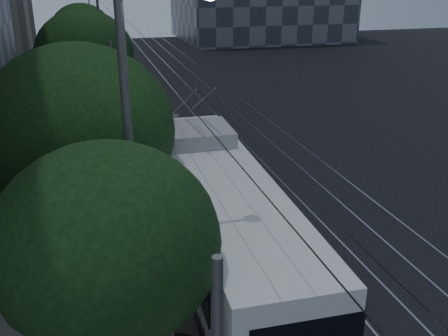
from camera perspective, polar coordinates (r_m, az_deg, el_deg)
The scene contains 18 objects.
ground at distance 18.70m, azimuth 7.26°, elevation -7.83°, with size 120.00×120.00×0.00m, color black.
sidewalk at distance 36.09m, azimuth -16.62°, elevation 6.19°, with size 5.00×90.00×0.15m, color gray.
tram_rails at distance 37.22m, azimuth -0.97°, elevation 7.44°, with size 4.52×90.00×0.02m.
overhead_wires at distance 35.41m, azimuth -13.05°, elevation 11.89°, with size 2.23×90.00×6.00m.
trolleybus at distance 15.95m, azimuth -0.44°, elevation -5.68°, with size 3.13×13.29×5.63m.
pickup_silver at distance 29.25m, azimuth -8.20°, elevation 4.67°, with size 2.35×5.11×1.42m, color #A7AAAE.
car_white_a at distance 31.89m, azimuth -8.92°, elevation 5.93°, with size 1.52×3.77×1.29m, color silver.
car_white_b at distance 39.91m, azimuth -11.28°, elevation 9.15°, with size 2.20×5.42×1.57m, color silver.
car_white_c at distance 42.47m, azimuth -12.08°, elevation 9.80°, with size 1.61×4.63×1.53m, color #B1B0B4.
car_white_d at distance 50.17m, azimuth -13.01°, elevation 11.41°, with size 1.63×4.06×1.38m, color #B5B6BA.
tree_0 at distance 10.41m, azimuth -13.18°, elevation -8.44°, with size 4.61×4.61×6.11m.
tree_1 at distance 15.57m, azimuth -16.23°, elevation 4.12°, with size 5.76×5.76×7.28m.
tree_2 at distance 28.90m, azimuth -15.60°, elevation 12.37°, with size 5.32×5.32×7.27m.
tree_3 at distance 31.38m, azimuth -16.35°, elevation 10.93°, with size 4.05×4.05×5.61m.
tree_4 at distance 43.07m, azimuth -15.91°, elevation 14.75°, with size 4.92×4.92×6.79m.
tree_5 at distance 51.24m, azimuth -15.96°, elevation 15.01°, with size 4.22×4.22×5.83m.
streetlamp_near at distance 11.48m, azimuth -8.87°, elevation 3.39°, with size 2.26×0.44×9.22m.
streetlamp_far at distance 39.95m, azimuth -13.54°, elevation 16.87°, with size 2.49×0.44×10.33m.
Camera 1 is at (-6.59, -14.92, 9.15)m, focal length 40.00 mm.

